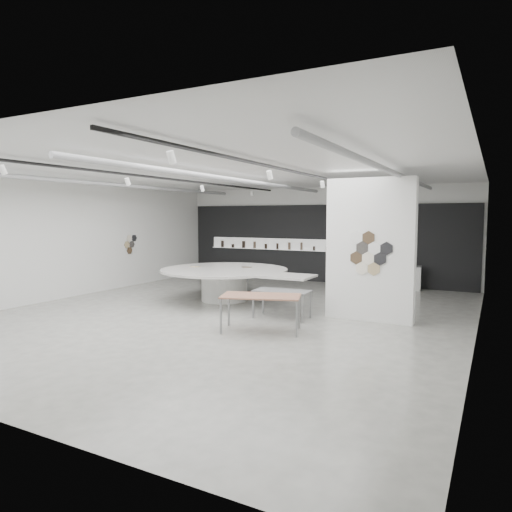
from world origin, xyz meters
The scene contains 7 objects.
room centered at (-0.09, 0.00, 2.07)m, with size 12.02×14.02×3.82m.
back_wall_display centered at (-0.08, 6.93, 1.54)m, with size 11.80×0.27×3.10m.
partition_column centered at (3.50, 1.00, 1.80)m, with size 2.20×0.38×3.60m.
display_island centered at (-1.13, 1.61, 0.66)m, with size 5.12×4.03×1.02m.
sample_table_wood centered at (1.59, -1.29, 0.78)m, with size 1.98×1.42×0.84m.
sample_table_stone centered at (1.44, 0.17, 0.67)m, with size 1.46×0.78×0.73m.
kitchen_counter centered at (3.22, 6.50, 0.44)m, with size 1.60×0.78×1.21m.
Camera 1 is at (6.31, -10.47, 2.65)m, focal length 32.00 mm.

